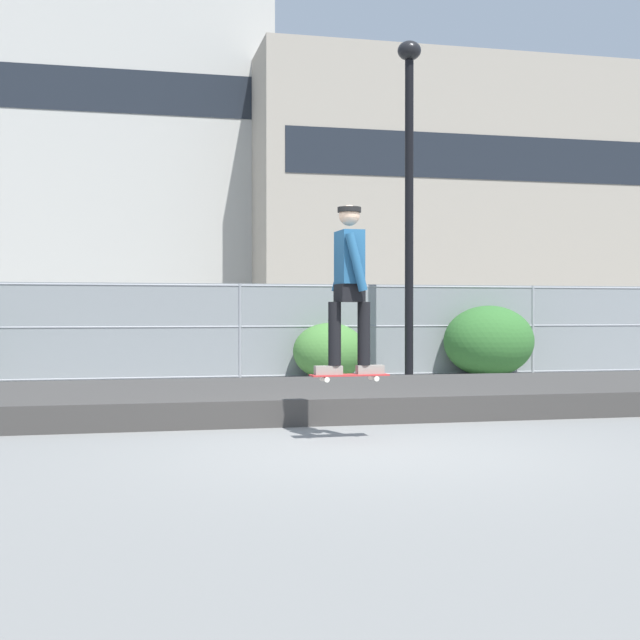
{
  "coord_description": "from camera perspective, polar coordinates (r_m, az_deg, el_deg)",
  "views": [
    {
      "loc": [
        -2.26,
        -8.0,
        1.3
      ],
      "look_at": [
        0.36,
        3.43,
        1.19
      ],
      "focal_mm": 49.2,
      "sensor_mm": 36.0,
      "label": 1
    }
  ],
  "objects": [
    {
      "name": "ground_plane",
      "position": [
        8.41,
        2.86,
        -8.38
      ],
      "size": [
        120.0,
        120.0,
        0.0
      ],
      "primitive_type": "plane",
      "color": "slate"
    },
    {
      "name": "skater",
      "position": [
        8.87,
        1.92,
        2.71
      ],
      "size": [
        0.72,
        0.59,
        1.71
      ],
      "color": "gray",
      "rests_on": "skateboard"
    },
    {
      "name": "shrub_right",
      "position": [
        17.9,
        10.93,
        -1.36
      ],
      "size": [
        1.85,
        1.52,
        1.43
      ],
      "color": "#336B2D",
      "rests_on": "ground_plane"
    },
    {
      "name": "parked_car_near",
      "position": [
        19.04,
        -16.34,
        -0.89
      ],
      "size": [
        4.52,
        2.2,
        1.66
      ],
      "color": "#566B4C",
      "rests_on": "ground_plane"
    },
    {
      "name": "office_block",
      "position": [
        57.17,
        7.99,
        7.3
      ],
      "size": [
        25.27,
        14.38,
        16.09
      ],
      "color": "#9E9384",
      "rests_on": "ground_plane"
    },
    {
      "name": "gravel_berm",
      "position": [
        11.7,
        -1.71,
        -5.1
      ],
      "size": [
        15.43,
        3.49,
        0.31
      ],
      "primitive_type": "cube",
      "color": "#3D3A38",
      "rests_on": "ground_plane"
    },
    {
      "name": "shrub_center",
      "position": [
        16.86,
        0.61,
        -2.04
      ],
      "size": [
        1.41,
        1.16,
        1.09
      ],
      "color": "#477F38",
      "rests_on": "ground_plane"
    },
    {
      "name": "chain_fence",
      "position": [
        16.94,
        -5.23,
        -0.72
      ],
      "size": [
        24.59,
        0.06,
        1.85
      ],
      "color": "gray",
      "rests_on": "ground_plane"
    },
    {
      "name": "street_lamp",
      "position": [
        16.7,
        5.82,
        9.81
      ],
      "size": [
        0.44,
        0.44,
        6.37
      ],
      "color": "black",
      "rests_on": "ground_plane"
    },
    {
      "name": "skateboard",
      "position": [
        8.89,
        1.92,
        -3.63
      ],
      "size": [
        0.81,
        0.23,
        0.07
      ],
      "color": "#B22D2D"
    },
    {
      "name": "library_building",
      "position": [
        57.65,
        -18.78,
        10.38
      ],
      "size": [
        29.56,
        10.65,
        22.38
      ],
      "color": "#B2AFA8",
      "rests_on": "ground_plane"
    }
  ]
}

